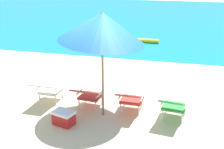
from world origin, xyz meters
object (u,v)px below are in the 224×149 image
object	(u,v)px
swim_buoy	(141,40)
lounge_chair_near_left	(88,95)
lounge_chair_near_right	(130,98)
beach_umbrella_center	(102,27)
lounge_chair_far_right	(173,105)
cooler_box	(64,118)
lounge_chair_far_left	(47,89)

from	to	relation	value
swim_buoy	lounge_chair_near_left	distance (m)	6.70
lounge_chair_near_right	beach_umbrella_center	xyz separation A→B (m)	(-0.61, -0.19, 1.69)
lounge_chair_near_right	beach_umbrella_center	bearing A→B (deg)	-162.45
lounge_chair_near_left	lounge_chair_far_right	distance (m)	2.03
lounge_chair_near_left	cooler_box	distance (m)	0.88
swim_buoy	beach_umbrella_center	xyz separation A→B (m)	(0.13, -6.85, 1.99)
lounge_chair_near_right	beach_umbrella_center	world-z (taller)	beach_umbrella_center
lounge_chair_near_left	cooler_box	bearing A→B (deg)	-110.89
lounge_chair_far_left	lounge_chair_near_left	xyz separation A→B (m)	(1.08, -0.06, 0.00)
swim_buoy	lounge_chair_near_right	bearing A→B (deg)	-83.68
lounge_chair_near_left	cooler_box	xyz separation A→B (m)	(-0.30, -0.79, -0.24)
cooler_box	lounge_chair_far_right	bearing A→B (deg)	16.90
swim_buoy	beach_umbrella_center	world-z (taller)	beach_umbrella_center
lounge_chair_far_left	lounge_chair_near_left	bearing A→B (deg)	-3.38
beach_umbrella_center	lounge_chair_near_right	bearing A→B (deg)	17.55
lounge_chair_near_left	lounge_chair_near_right	world-z (taller)	same
lounge_chair_far_left	cooler_box	distance (m)	1.18
lounge_chair_near_left	lounge_chair_near_right	bearing A→B (deg)	1.87
lounge_chair_near_right	swim_buoy	bearing A→B (deg)	96.32
swim_buoy	lounge_chair_far_right	world-z (taller)	lounge_chair_far_right
beach_umbrella_center	lounge_chair_far_left	bearing A→B (deg)	171.63
cooler_box	lounge_chair_near_right	bearing A→B (deg)	31.67
lounge_chair_far_right	lounge_chair_near_left	bearing A→B (deg)	177.68
swim_buoy	beach_umbrella_center	size ratio (longest dim) A/B	0.64
cooler_box	lounge_chair_far_left	bearing A→B (deg)	132.26
lounge_chair_far_left	beach_umbrella_center	size ratio (longest dim) A/B	0.36
swim_buoy	lounge_chair_near_left	bearing A→B (deg)	-92.53
beach_umbrella_center	swim_buoy	bearing A→B (deg)	91.10
swim_buoy	lounge_chair_near_right	world-z (taller)	lounge_chair_near_right
lounge_chair_near_right	cooler_box	bearing A→B (deg)	-148.33
swim_buoy	beach_umbrella_center	bearing A→B (deg)	-88.90
lounge_chair_near_right	cooler_box	xyz separation A→B (m)	(-1.33, -0.82, -0.24)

